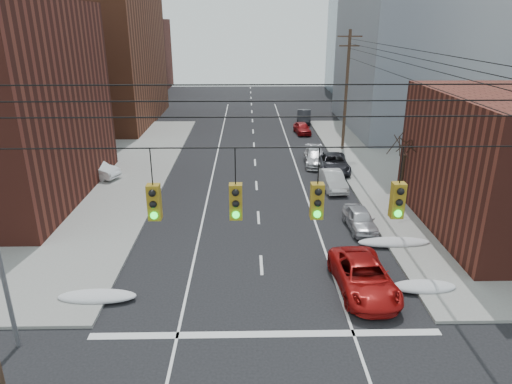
{
  "coord_description": "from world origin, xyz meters",
  "views": [
    {
      "loc": [
        -0.68,
        -8.45,
        11.67
      ],
      "look_at": [
        -0.22,
        14.63,
        3.0
      ],
      "focal_mm": 32.0,
      "sensor_mm": 36.0,
      "label": 1
    }
  ],
  "objects_px": {
    "parked_car_a": "(360,219)",
    "parked_car_e": "(302,128)",
    "parked_car_b": "(333,180)",
    "lot_car_d": "(46,156)",
    "parked_car_d": "(315,157)",
    "lot_car_a": "(95,169)",
    "lot_car_b": "(71,160)",
    "red_pickup": "(364,277)",
    "parked_car_f": "(304,117)",
    "parked_car_c": "(333,163)"
  },
  "relations": [
    {
      "from": "parked_car_a",
      "to": "parked_car_e",
      "type": "xyz_separation_m",
      "value": [
        -0.61,
        24.63,
        -0.01
      ]
    },
    {
      "from": "parked_car_b",
      "to": "lot_car_d",
      "type": "bearing_deg",
      "value": 161.24
    },
    {
      "from": "lot_car_d",
      "to": "parked_car_d",
      "type": "bearing_deg",
      "value": -102.43
    },
    {
      "from": "parked_car_a",
      "to": "parked_car_d",
      "type": "distance_m",
      "value": 13.0
    },
    {
      "from": "lot_car_d",
      "to": "parked_car_a",
      "type": "bearing_deg",
      "value": -130.83
    },
    {
      "from": "parked_car_a",
      "to": "parked_car_e",
      "type": "relative_size",
      "value": 1.01
    },
    {
      "from": "lot_car_a",
      "to": "lot_car_b",
      "type": "relative_size",
      "value": 0.78
    },
    {
      "from": "parked_car_a",
      "to": "lot_car_b",
      "type": "xyz_separation_m",
      "value": [
        -21.3,
        11.76,
        0.25
      ]
    },
    {
      "from": "red_pickup",
      "to": "parked_car_a",
      "type": "xyz_separation_m",
      "value": [
        1.4,
        6.66,
        -0.09
      ]
    },
    {
      "from": "lot_car_b",
      "to": "lot_car_d",
      "type": "height_order",
      "value": "lot_car_d"
    },
    {
      "from": "parked_car_d",
      "to": "lot_car_d",
      "type": "height_order",
      "value": "lot_car_d"
    },
    {
      "from": "parked_car_a",
      "to": "parked_car_e",
      "type": "bearing_deg",
      "value": 88.89
    },
    {
      "from": "parked_car_a",
      "to": "parked_car_b",
      "type": "relative_size",
      "value": 0.92
    },
    {
      "from": "parked_car_a",
      "to": "lot_car_d",
      "type": "distance_m",
      "value": 27.27
    },
    {
      "from": "parked_car_d",
      "to": "lot_car_d",
      "type": "relative_size",
      "value": 1.05
    },
    {
      "from": "parked_car_e",
      "to": "lot_car_b",
      "type": "xyz_separation_m",
      "value": [
        -20.69,
        -12.88,
        0.26
      ]
    },
    {
      "from": "parked_car_b",
      "to": "parked_car_f",
      "type": "distance_m",
      "value": 23.35
    },
    {
      "from": "parked_car_e",
      "to": "lot_car_a",
      "type": "xyz_separation_m",
      "value": [
        -18.03,
        -15.11,
        0.2
      ]
    },
    {
      "from": "parked_car_b",
      "to": "parked_car_e",
      "type": "relative_size",
      "value": 1.1
    },
    {
      "from": "red_pickup",
      "to": "lot_car_a",
      "type": "height_order",
      "value": "lot_car_a"
    },
    {
      "from": "parked_car_d",
      "to": "lot_car_d",
      "type": "distance_m",
      "value": 23.09
    },
    {
      "from": "parked_car_a",
      "to": "lot_car_d",
      "type": "xyz_separation_m",
      "value": [
        -23.91,
        13.12,
        0.25
      ]
    },
    {
      "from": "parked_car_d",
      "to": "parked_car_f",
      "type": "relative_size",
      "value": 0.98
    },
    {
      "from": "parked_car_f",
      "to": "lot_car_a",
      "type": "distance_m",
      "value": 28.08
    },
    {
      "from": "parked_car_a",
      "to": "lot_car_a",
      "type": "distance_m",
      "value": 20.93
    },
    {
      "from": "parked_car_b",
      "to": "lot_car_a",
      "type": "distance_m",
      "value": 18.44
    },
    {
      "from": "parked_car_c",
      "to": "parked_car_f",
      "type": "distance_m",
      "value": 19.23
    },
    {
      "from": "parked_car_a",
      "to": "lot_car_b",
      "type": "distance_m",
      "value": 24.33
    },
    {
      "from": "red_pickup",
      "to": "parked_car_d",
      "type": "relative_size",
      "value": 1.14
    },
    {
      "from": "parked_car_d",
      "to": "parked_car_f",
      "type": "bearing_deg",
      "value": 89.98
    },
    {
      "from": "lot_car_a",
      "to": "lot_car_d",
      "type": "xyz_separation_m",
      "value": [
        -5.27,
        3.6,
        0.06
      ]
    },
    {
      "from": "parked_car_b",
      "to": "lot_car_d",
      "type": "relative_size",
      "value": 0.94
    },
    {
      "from": "parked_car_b",
      "to": "lot_car_b",
      "type": "relative_size",
      "value": 0.77
    },
    {
      "from": "parked_car_b",
      "to": "parked_car_e",
      "type": "height_order",
      "value": "parked_car_b"
    },
    {
      "from": "lot_car_a",
      "to": "lot_car_d",
      "type": "height_order",
      "value": "lot_car_d"
    },
    {
      "from": "red_pickup",
      "to": "parked_car_f",
      "type": "relative_size",
      "value": 1.12
    },
    {
      "from": "parked_car_c",
      "to": "lot_car_d",
      "type": "bearing_deg",
      "value": 178.14
    },
    {
      "from": "red_pickup",
      "to": "parked_car_c",
      "type": "distance_m",
      "value": 17.81
    },
    {
      "from": "parked_car_c",
      "to": "parked_car_f",
      "type": "xyz_separation_m",
      "value": [
        -0.15,
        19.23,
        0.05
      ]
    },
    {
      "from": "parked_car_b",
      "to": "parked_car_f",
      "type": "xyz_separation_m",
      "value": [
        0.63,
        23.34,
        0.1
      ]
    },
    {
      "from": "parked_car_a",
      "to": "lot_car_d",
      "type": "height_order",
      "value": "lot_car_d"
    },
    {
      "from": "parked_car_d",
      "to": "parked_car_f",
      "type": "distance_m",
      "value": 17.35
    },
    {
      "from": "parked_car_b",
      "to": "parked_car_f",
      "type": "relative_size",
      "value": 0.87
    },
    {
      "from": "parked_car_c",
      "to": "parked_car_d",
      "type": "xyz_separation_m",
      "value": [
        -1.21,
        1.91,
        -0.06
      ]
    },
    {
      "from": "parked_car_e",
      "to": "parked_car_b",
      "type": "bearing_deg",
      "value": -95.57
    },
    {
      "from": "parked_car_d",
      "to": "lot_car_d",
      "type": "xyz_separation_m",
      "value": [
        -23.09,
        0.14,
        0.22
      ]
    },
    {
      "from": "lot_car_a",
      "to": "lot_car_d",
      "type": "distance_m",
      "value": 6.38
    },
    {
      "from": "parked_car_a",
      "to": "lot_car_a",
      "type": "xyz_separation_m",
      "value": [
        -18.64,
        9.52,
        0.19
      ]
    },
    {
      "from": "red_pickup",
      "to": "lot_car_b",
      "type": "bearing_deg",
      "value": 134.25
    },
    {
      "from": "parked_car_c",
      "to": "parked_car_e",
      "type": "bearing_deg",
      "value": 97.23
    }
  ]
}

